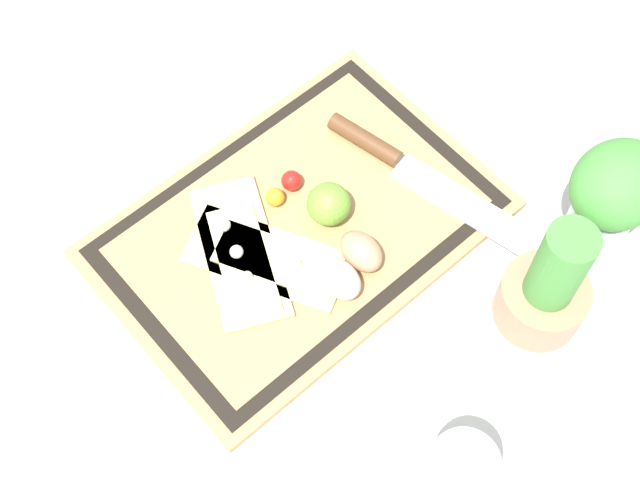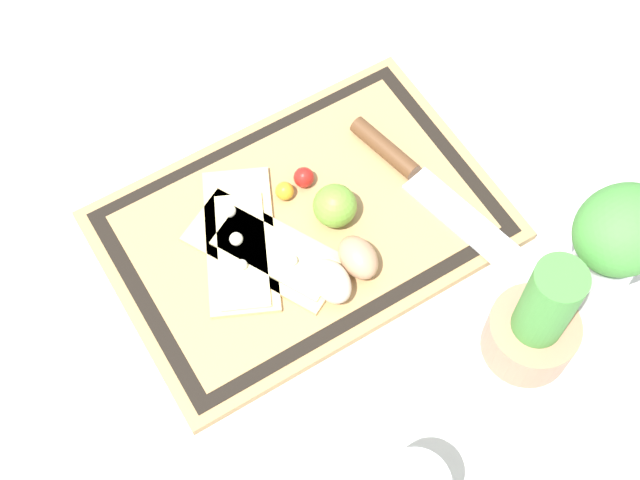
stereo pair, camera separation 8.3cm
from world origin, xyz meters
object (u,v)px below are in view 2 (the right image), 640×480
at_px(pizza_slice_far, 267,251).
at_px(lime, 335,206).
at_px(cherry_tomato_yellow, 286,190).
at_px(herb_glass, 616,243).
at_px(egg_brown, 358,257).
at_px(cherry_tomato_red, 304,177).
at_px(herb_pot, 536,325).
at_px(egg_pink, 331,281).
at_px(knife, 415,175).
at_px(pizza_slice_near, 240,241).

bearing_deg(pizza_slice_far, lime, -179.95).
relative_size(lime, cherry_tomato_yellow, 2.30).
bearing_deg(herb_glass, egg_brown, -35.47).
xyz_separation_m(egg_brown, cherry_tomato_red, (-0.00, -0.13, -0.01)).
bearing_deg(herb_pot, lime, -68.00).
bearing_deg(egg_pink, herb_glass, 150.66).
distance_m(knife, lime, 0.11).
xyz_separation_m(pizza_slice_far, herb_glass, (-0.30, 0.23, 0.09)).
bearing_deg(pizza_slice_far, pizza_slice_near, -52.39).
bearing_deg(cherry_tomato_red, herb_pot, 109.13).
distance_m(pizza_slice_near, egg_brown, 0.14).
relative_size(knife, herb_pot, 1.70).
distance_m(egg_brown, lime, 0.07).
xyz_separation_m(pizza_slice_near, cherry_tomato_red, (-0.11, -0.03, 0.01)).
relative_size(lime, herb_glass, 0.28).
xyz_separation_m(lime, herb_glass, (-0.21, 0.23, 0.07)).
bearing_deg(pizza_slice_far, egg_pink, 116.67).
height_order(pizza_slice_far, egg_pink, egg_pink).
bearing_deg(cherry_tomato_yellow, pizza_slice_far, 43.89).
bearing_deg(lime, cherry_tomato_red, -83.61).
bearing_deg(herb_pot, herb_glass, -169.57).
relative_size(knife, egg_brown, 5.37).
xyz_separation_m(pizza_slice_near, cherry_tomato_yellow, (-0.08, -0.03, 0.01)).
bearing_deg(egg_pink, cherry_tomato_red, -108.59).
height_order(pizza_slice_far, egg_brown, egg_brown).
distance_m(lime, cherry_tomato_red, 0.06).
height_order(egg_pink, herb_pot, herb_pot).
distance_m(pizza_slice_far, egg_pink, 0.09).
distance_m(knife, herb_glass, 0.26).
bearing_deg(lime, herb_pot, 112.00).
height_order(herb_pot, herb_glass, herb_glass).
distance_m(cherry_tomato_red, herb_pot, 0.32).
bearing_deg(herb_glass, knife, -66.26).
distance_m(cherry_tomato_yellow, herb_glass, 0.38).
relative_size(egg_brown, herb_pot, 0.32).
distance_m(egg_pink, herb_pot, 0.23).
bearing_deg(knife, herb_glass, 113.74).
height_order(egg_brown, cherry_tomato_red, egg_brown).
xyz_separation_m(pizza_slice_near, pizza_slice_far, (-0.02, 0.03, 0.00)).
bearing_deg(lime, pizza_slice_far, 0.05).
bearing_deg(cherry_tomato_yellow, egg_pink, 81.98).
bearing_deg(lime, knife, 177.70).
xyz_separation_m(egg_brown, cherry_tomato_yellow, (0.02, -0.12, -0.01)).
distance_m(lime, herb_glass, 0.31).
xyz_separation_m(egg_brown, egg_pink, (0.04, 0.01, 0.00)).
bearing_deg(egg_brown, herb_glass, 144.53).
distance_m(knife, herb_pot, 0.24).
height_order(cherry_tomato_yellow, herb_pot, herb_pot).
xyz_separation_m(pizza_slice_near, herb_pot, (-0.21, 0.27, 0.04)).
relative_size(pizza_slice_far, lime, 3.89).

